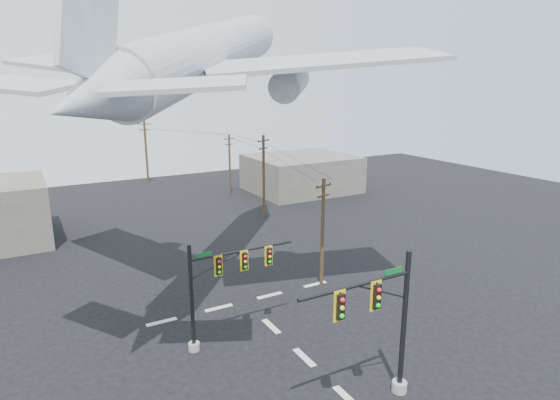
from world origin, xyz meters
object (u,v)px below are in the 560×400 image
utility_pole_a (323,231)px  airliner (208,55)px  utility_pole_d (146,150)px  utility_pole_b (264,175)px  signal_mast_far (219,286)px  signal_mast_near (385,327)px  utility_pole_c (230,164)px

utility_pole_a → airliner: size_ratio=0.30×
utility_pole_d → airliner: size_ratio=0.35×
utility_pole_b → signal_mast_far: bearing=-144.9°
signal_mast_near → airliner: 20.53m
signal_mast_near → utility_pole_d: (2.80, 57.39, 1.03)m
utility_pole_b → airliner: size_ratio=0.34×
signal_mast_near → utility_pole_d: utility_pole_d is taller
utility_pole_b → utility_pole_d: (-6.97, 25.93, 0.10)m
signal_mast_far → utility_pole_a: bearing=22.0°
utility_pole_a → utility_pole_b: utility_pole_b is taller
signal_mast_near → utility_pole_a: bearing=68.1°
utility_pole_c → utility_pole_d: utility_pole_d is taller
utility_pole_c → utility_pole_d: (-7.82, 14.16, 0.69)m
utility_pole_a → utility_pole_c: bearing=63.9°
utility_pole_a → airliner: 14.97m
signal_mast_far → utility_pole_b: (14.67, 22.80, 1.24)m
utility_pole_b → utility_pole_c: utility_pole_b is taller
signal_mast_near → signal_mast_far: 9.96m
airliner → utility_pole_b: bearing=4.1°
utility_pole_a → utility_pole_b: size_ratio=0.88×
airliner → signal_mast_near: bearing=-129.6°
utility_pole_d → airliner: airliner is taller
utility_pole_b → airliner: 23.22m
utility_pole_a → utility_pole_b: (4.67, 18.76, 0.58)m
utility_pole_a → airliner: (-7.48, 3.04, 12.60)m
utility_pole_d → signal_mast_near: bearing=-76.3°
signal_mast_near → airliner: (-2.38, 15.75, 12.95)m
signal_mast_near → utility_pole_c: 44.52m
signal_mast_far → airliner: 15.24m
signal_mast_near → utility_pole_b: 32.96m
airliner → utility_pole_c: bearing=16.5°
signal_mast_far → signal_mast_near: bearing=-60.5°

